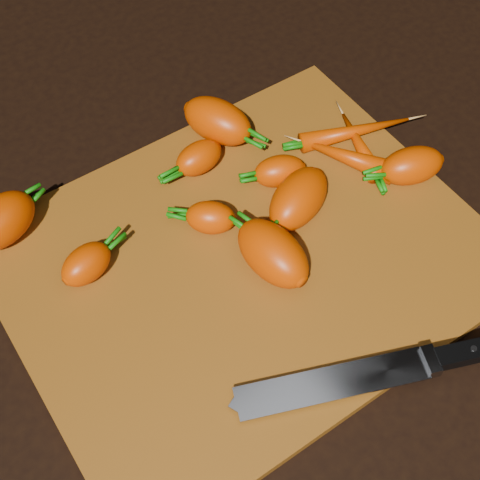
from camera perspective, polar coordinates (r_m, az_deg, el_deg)
ground at (r=0.74m, az=0.44°, el=-2.08°), size 2.00×2.00×0.01m
cutting_board at (r=0.73m, az=0.44°, el=-1.61°), size 0.50×0.40×0.01m
carrot_0 at (r=0.76m, az=-19.65°, el=1.57°), size 0.09×0.08×0.05m
carrot_1 at (r=0.73m, az=-2.53°, el=1.92°), size 0.07×0.06×0.04m
carrot_2 at (r=0.81m, az=-1.93°, el=10.12°), size 0.08×0.10×0.05m
carrot_3 at (r=0.69m, az=2.82°, el=-1.14°), size 0.06×0.10×0.05m
carrot_4 at (r=0.78m, az=-3.54°, el=7.02°), size 0.06×0.04×0.04m
carrot_5 at (r=0.71m, az=-12.99°, el=-2.01°), size 0.07×0.05×0.04m
carrot_6 at (r=0.79m, az=14.46°, el=6.17°), size 0.08×0.06×0.04m
carrot_7 at (r=0.82m, az=10.15°, el=8.01°), size 0.05×0.11×0.02m
carrot_8 at (r=0.83m, az=9.82°, el=9.15°), size 0.14×0.07×0.02m
carrot_9 at (r=0.80m, az=9.19°, el=6.98°), size 0.08×0.11×0.03m
carrot_10 at (r=0.77m, az=3.39°, el=5.89°), size 0.07×0.06×0.04m
carrot_11 at (r=0.74m, az=5.01°, el=3.54°), size 0.10×0.08×0.05m
knife at (r=0.65m, az=9.45°, el=-11.62°), size 0.29×0.13×0.02m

